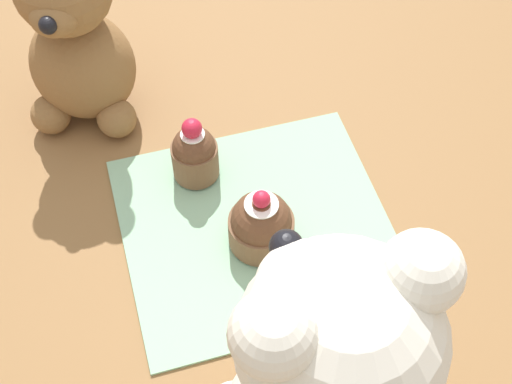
# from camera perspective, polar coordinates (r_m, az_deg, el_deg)

# --- Properties ---
(ground_plane) EXTENTS (4.00, 4.00, 0.00)m
(ground_plane) POSITION_cam_1_polar(r_m,az_deg,el_deg) (0.65, 0.00, -2.91)
(ground_plane) COLOR olive
(knitted_placemat) EXTENTS (0.24, 0.23, 0.01)m
(knitted_placemat) POSITION_cam_1_polar(r_m,az_deg,el_deg) (0.65, 0.00, -2.77)
(knitted_placemat) COLOR #8EBC99
(knitted_placemat) RESTS_ON ground_plane
(teddy_bear_tan) EXTENTS (0.13, 0.12, 0.20)m
(teddy_bear_tan) POSITION_cam_1_polar(r_m,az_deg,el_deg) (0.70, -14.29, 11.81)
(teddy_bear_tan) COLOR olive
(teddy_bear_tan) RESTS_ON ground_plane
(cupcake_near_cream_bear) EXTENTS (0.06, 0.06, 0.07)m
(cupcake_near_cream_bear) POSITION_cam_1_polar(r_m,az_deg,el_deg) (0.62, 0.64, -2.54)
(cupcake_near_cream_bear) COLOR brown
(cupcake_near_cream_bear) RESTS_ON knitted_placemat
(cupcake_near_tan_bear) EXTENTS (0.04, 0.04, 0.07)m
(cupcake_near_tan_bear) POSITION_cam_1_polar(r_m,az_deg,el_deg) (0.67, -4.94, 3.14)
(cupcake_near_tan_bear) COLOR brown
(cupcake_near_tan_bear) RESTS_ON knitted_placemat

